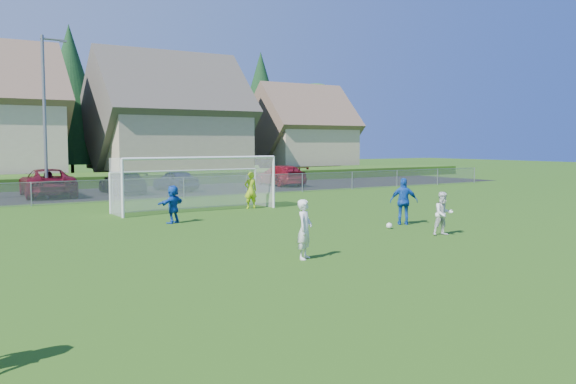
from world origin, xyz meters
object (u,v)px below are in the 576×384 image
at_px(car_d, 122,182).
at_px(car_e, 175,180).
at_px(goalkeeper, 251,190).
at_px(car_g, 280,175).
at_px(player_white_a, 305,229).
at_px(car_c, 47,183).
at_px(soccer_goal, 194,175).
at_px(soccer_ball, 389,226).
at_px(player_blue_a, 404,201).
at_px(player_white_b, 443,214).
at_px(player_blue_b, 173,204).

height_order(car_d, car_e, car_d).
height_order(goalkeeper, car_g, goalkeeper).
bearing_deg(player_white_a, car_c, 57.07).
bearing_deg(car_g, soccer_goal, 46.70).
bearing_deg(player_white_a, soccer_ball, -9.41).
relative_size(player_blue_a, goalkeeper, 1.02).
bearing_deg(player_white_a, goalkeeper, 29.89).
bearing_deg(player_blue_a, car_e, -46.90).
xyz_separation_m(soccer_ball, car_e, (0.10, 20.56, 0.57)).
bearing_deg(car_e, car_d, -0.72).
distance_m(car_c, car_e, 7.84).
bearing_deg(player_white_a, car_g, 21.93).
distance_m(soccer_ball, car_d, 20.54).
height_order(player_white_b, player_blue_b, player_blue_b).
distance_m(car_g, soccer_goal, 16.72).
distance_m(player_blue_a, car_g, 21.72).
height_order(player_white_a, car_c, car_c).
distance_m(player_blue_b, car_e, 16.09).
distance_m(car_c, car_g, 16.17).
xyz_separation_m(player_blue_a, soccer_goal, (-4.73, 8.82, 0.74)).
bearing_deg(car_g, player_blue_a, 72.96).
bearing_deg(player_white_a, soccer_goal, 41.96).
bearing_deg(soccer_ball, player_white_a, -151.83).
relative_size(soccer_ball, soccer_goal, 0.03).
height_order(soccer_ball, player_white_b, player_white_b).
bearing_deg(player_blue_b, player_white_b, 100.90).
bearing_deg(car_c, goalkeeper, 124.11).
xyz_separation_m(player_white_a, goalkeeper, (4.89, 11.78, 0.07)).
xyz_separation_m(soccer_ball, car_d, (-3.45, 20.24, 0.58)).
height_order(player_blue_b, goalkeeper, goalkeeper).
height_order(player_blue_b, car_d, player_blue_b).
bearing_deg(player_blue_a, player_white_a, 67.45).
distance_m(car_d, car_e, 3.56).
height_order(soccer_ball, goalkeeper, goalkeeper).
relative_size(soccer_ball, car_e, 0.06).
bearing_deg(soccer_goal, player_blue_a, -61.78).
xyz_separation_m(player_white_b, goalkeeper, (-1.40, 10.81, 0.13)).
distance_m(player_white_a, car_c, 23.79).
bearing_deg(soccer_ball, goalkeeper, 96.07).
distance_m(player_white_b, player_blue_a, 2.81).
height_order(player_white_a, goalkeeper, goalkeeper).
xyz_separation_m(car_c, car_g, (16.16, 0.47, -0.08)).
height_order(car_d, soccer_goal, soccer_goal).
xyz_separation_m(car_e, soccer_goal, (-3.61, -11.17, 0.95)).
relative_size(car_d, soccer_goal, 0.64).
bearing_deg(soccer_ball, car_d, 99.66).
bearing_deg(car_e, player_white_a, 70.17).
distance_m(player_blue_b, car_d, 14.79).
xyz_separation_m(car_e, car_g, (8.32, 0.51, 0.05)).
height_order(car_c, car_e, car_c).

